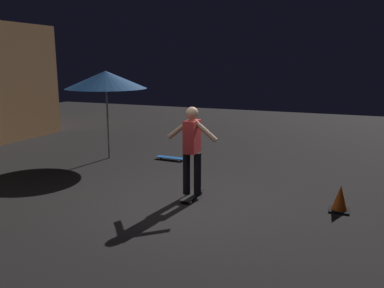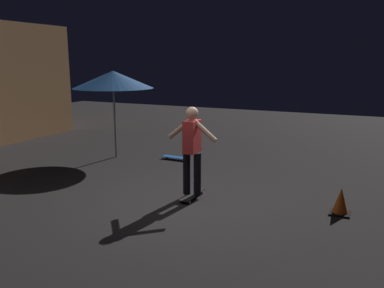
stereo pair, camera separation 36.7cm
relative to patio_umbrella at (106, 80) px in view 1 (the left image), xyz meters
The scene contains 6 objects.
ground_plane 4.52m from the patio_umbrella, 128.46° to the right, with size 28.00×28.00×0.00m, color black.
patio_umbrella is the anchor object (origin of this frame).
skateboard_ridden 4.34m from the patio_umbrella, 122.74° to the right, with size 0.78×0.23×0.07m.
skateboard_spare 2.61m from the patio_umbrella, 75.34° to the right, with size 0.24×0.79×0.07m.
skater 3.98m from the patio_umbrella, 122.74° to the right, with size 0.38×0.98×1.67m.
traffic_cone 6.39m from the patio_umbrella, 106.48° to the right, with size 0.34×0.34×0.46m.
Camera 1 is at (-6.17, -2.75, 2.57)m, focal length 36.84 mm.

